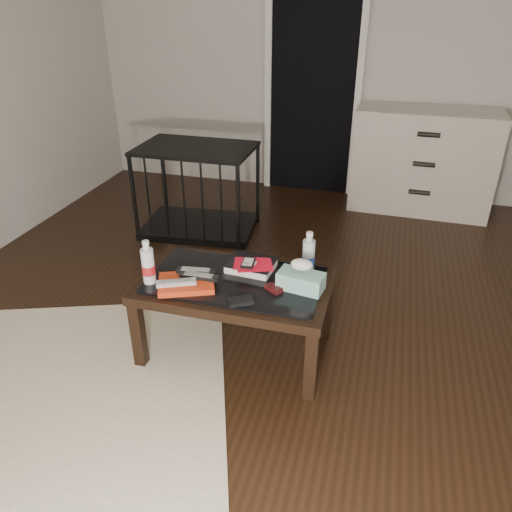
{
  "coord_description": "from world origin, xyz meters",
  "views": [
    {
      "loc": [
        0.35,
        -2.3,
        1.82
      ],
      "look_at": [
        -0.26,
        -0.05,
        0.55
      ],
      "focal_mm": 35.0,
      "sensor_mm": 36.0,
      "label": 1
    }
  ],
  "objects_px": {
    "coffee_table": "(236,290)",
    "water_bottle_left": "(148,262)",
    "tissue_box": "(301,281)",
    "textbook": "(251,265)",
    "pet_crate": "(199,204)",
    "water_bottle_right": "(309,253)",
    "dresser": "(422,161)"
  },
  "relations": [
    {
      "from": "water_bottle_left",
      "to": "pet_crate",
      "type": "bearing_deg",
      "value": 102.5
    },
    {
      "from": "coffee_table",
      "to": "textbook",
      "type": "distance_m",
      "value": 0.16
    },
    {
      "from": "pet_crate",
      "to": "water_bottle_right",
      "type": "height_order",
      "value": "pet_crate"
    },
    {
      "from": "coffee_table",
      "to": "pet_crate",
      "type": "relative_size",
      "value": 1.05
    },
    {
      "from": "water_bottle_left",
      "to": "water_bottle_right",
      "type": "height_order",
      "value": "same"
    },
    {
      "from": "dresser",
      "to": "water_bottle_right",
      "type": "bearing_deg",
      "value": -104.27
    },
    {
      "from": "dresser",
      "to": "textbook",
      "type": "relative_size",
      "value": 4.86
    },
    {
      "from": "water_bottle_left",
      "to": "tissue_box",
      "type": "distance_m",
      "value": 0.78
    },
    {
      "from": "pet_crate",
      "to": "water_bottle_right",
      "type": "bearing_deg",
      "value": -53.83
    },
    {
      "from": "coffee_table",
      "to": "pet_crate",
      "type": "distance_m",
      "value": 1.63
    },
    {
      "from": "tissue_box",
      "to": "water_bottle_left",
      "type": "bearing_deg",
      "value": -160.25
    },
    {
      "from": "dresser",
      "to": "tissue_box",
      "type": "bearing_deg",
      "value": -103.31
    },
    {
      "from": "coffee_table",
      "to": "water_bottle_left",
      "type": "bearing_deg",
      "value": -161.38
    },
    {
      "from": "pet_crate",
      "to": "water_bottle_left",
      "type": "height_order",
      "value": "pet_crate"
    },
    {
      "from": "water_bottle_right",
      "to": "tissue_box",
      "type": "xyz_separation_m",
      "value": [
        -0.01,
        -0.17,
        -0.07
      ]
    },
    {
      "from": "textbook",
      "to": "water_bottle_left",
      "type": "bearing_deg",
      "value": -145.35
    },
    {
      "from": "coffee_table",
      "to": "dresser",
      "type": "distance_m",
      "value": 2.59
    },
    {
      "from": "water_bottle_left",
      "to": "tissue_box",
      "type": "relative_size",
      "value": 1.03
    },
    {
      "from": "pet_crate",
      "to": "water_bottle_left",
      "type": "bearing_deg",
      "value": -83.06
    },
    {
      "from": "dresser",
      "to": "textbook",
      "type": "bearing_deg",
      "value": -110.8
    },
    {
      "from": "dresser",
      "to": "water_bottle_right",
      "type": "xyz_separation_m",
      "value": [
        -0.64,
        -2.22,
        0.13
      ]
    },
    {
      "from": "dresser",
      "to": "coffee_table",
      "type": "bearing_deg",
      "value": -110.75
    },
    {
      "from": "pet_crate",
      "to": "tissue_box",
      "type": "relative_size",
      "value": 4.15
    },
    {
      "from": "textbook",
      "to": "water_bottle_left",
      "type": "xyz_separation_m",
      "value": [
        -0.47,
        -0.27,
        0.1
      ]
    },
    {
      "from": "water_bottle_right",
      "to": "tissue_box",
      "type": "height_order",
      "value": "water_bottle_right"
    },
    {
      "from": "pet_crate",
      "to": "textbook",
      "type": "relative_size",
      "value": 3.82
    },
    {
      "from": "coffee_table",
      "to": "pet_crate",
      "type": "bearing_deg",
      "value": 118.27
    },
    {
      "from": "dresser",
      "to": "tissue_box",
      "type": "xyz_separation_m",
      "value": [
        -0.64,
        -2.39,
        0.06
      ]
    },
    {
      "from": "water_bottle_left",
      "to": "tissue_box",
      "type": "xyz_separation_m",
      "value": [
        0.77,
        0.14,
        -0.07
      ]
    },
    {
      "from": "dresser",
      "to": "water_bottle_right",
      "type": "distance_m",
      "value": 2.32
    },
    {
      "from": "dresser",
      "to": "tissue_box",
      "type": "height_order",
      "value": "dresser"
    },
    {
      "from": "dresser",
      "to": "water_bottle_left",
      "type": "xyz_separation_m",
      "value": [
        -1.41,
        -2.54,
        0.13
      ]
    }
  ]
}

